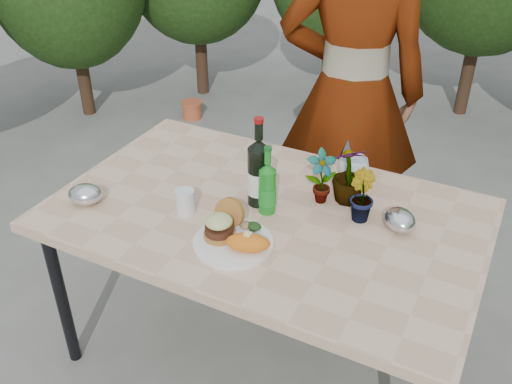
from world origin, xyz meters
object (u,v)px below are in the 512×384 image
at_px(wine_bottle, 259,173).
at_px(person, 351,94).
at_px(dinner_plate, 233,243).
at_px(patio_table, 266,223).

distance_m(wine_bottle, person, 0.76).
bearing_deg(person, dinner_plate, 70.78).
bearing_deg(dinner_plate, wine_bottle, 98.70).
xyz_separation_m(dinner_plate, person, (0.05, 1.03, 0.18)).
distance_m(dinner_plate, wine_bottle, 0.30).
distance_m(dinner_plate, person, 1.05).
bearing_deg(dinner_plate, person, 87.09).
relative_size(wine_bottle, person, 0.19).
bearing_deg(wine_bottle, patio_table, -47.73).
xyz_separation_m(patio_table, wine_bottle, (-0.05, 0.04, 0.19)).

